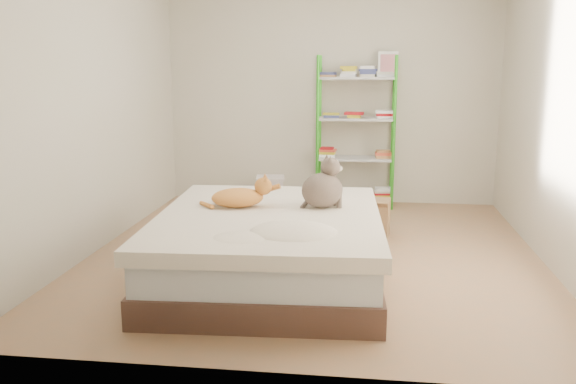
% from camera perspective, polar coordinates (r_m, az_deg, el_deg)
% --- Properties ---
extents(room, '(3.81, 4.21, 2.61)m').
position_cam_1_polar(room, '(5.06, 2.61, 8.43)').
color(room, '#A77850').
rests_on(room, ground).
extents(bed, '(1.73, 2.11, 0.52)m').
position_cam_1_polar(bed, '(4.59, -1.72, -5.13)').
color(bed, '#47322B').
rests_on(bed, ground).
extents(orange_cat, '(0.52, 0.37, 0.19)m').
position_cam_1_polar(orange_cat, '(4.71, -4.75, -0.29)').
color(orange_cat, '#EC924C').
rests_on(orange_cat, bed).
extents(grey_cat, '(0.43, 0.39, 0.39)m').
position_cam_1_polar(grey_cat, '(4.66, 3.22, 0.88)').
color(grey_cat, gray).
rests_on(grey_cat, bed).
extents(shelf_unit, '(0.89, 0.36, 1.74)m').
position_cam_1_polar(shelf_unit, '(6.95, 6.42, 5.93)').
color(shelf_unit, green).
rests_on(shelf_unit, ground).
extents(cardboard_box, '(0.55, 0.53, 0.41)m').
position_cam_1_polar(cardboard_box, '(5.75, 6.91, -2.52)').
color(cardboard_box, '#976A48').
rests_on(cardboard_box, ground).
extents(white_bin, '(0.35, 0.32, 0.36)m').
position_cam_1_polar(white_bin, '(6.91, -1.65, 0.02)').
color(white_bin, silver).
rests_on(white_bin, ground).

